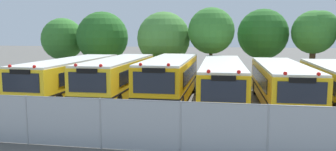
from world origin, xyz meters
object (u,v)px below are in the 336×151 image
object	(u,v)px
tree_1	(102,37)
tree_5	(316,31)
school_bus_0	(72,76)
tree_0	(62,38)
school_bus_3	(222,81)
school_bus_4	(281,83)
tree_4	(265,34)
school_bus_2	(170,77)
tree_3	(210,31)
school_bus_1	(119,77)
tree_2	(163,38)

from	to	relation	value
tree_1	tree_5	xyz separation A→B (m)	(18.73, -0.99, 0.57)
school_bus_0	tree_0	size ratio (longest dim) A/B	1.93
tree_1	school_bus_3	bearing A→B (deg)	-41.54
school_bus_4	tree_4	size ratio (longest dim) A/B	1.71
school_bus_3	school_bus_2	bearing A→B (deg)	-7.64
school_bus_0	tree_3	distance (m)	11.96
tree_0	tree_1	distance (m)	4.30
school_bus_0	school_bus_2	bearing A→B (deg)	-177.90
tree_0	tree_4	size ratio (longest dim) A/B	0.89
school_bus_3	school_bus_4	xyz separation A→B (m)	(3.39, -0.02, -0.04)
school_bus_2	tree_0	distance (m)	16.41
school_bus_0	tree_1	distance (m)	10.28
school_bus_0	tree_1	world-z (taller)	tree_1
tree_5	school_bus_0	bearing A→B (deg)	-152.53
tree_3	school_bus_1	bearing A→B (deg)	-124.64
tree_5	tree_4	bearing A→B (deg)	155.16
tree_0	tree_2	size ratio (longest dim) A/B	0.93
school_bus_4	tree_3	bearing A→B (deg)	-61.28
tree_1	tree_3	distance (m)	10.42
school_bus_1	school_bus_4	xyz separation A→B (m)	(9.96, -0.43, -0.06)
tree_4	tree_5	size ratio (longest dim) A/B	1.05
tree_4	school_bus_3	bearing A→B (deg)	-107.43
school_bus_1	tree_3	bearing A→B (deg)	-125.06
tree_0	tree_5	distance (m)	23.05
tree_2	tree_5	size ratio (longest dim) A/B	1.00
tree_2	school_bus_1	bearing A→B (deg)	-98.38
school_bus_0	tree_5	bearing A→B (deg)	-150.85
school_bus_4	tree_3	distance (m)	9.85
school_bus_3	tree_4	size ratio (longest dim) A/B	1.86
school_bus_2	school_bus_4	size ratio (longest dim) A/B	0.93
tree_0	tree_2	xyz separation A→B (m)	(10.39, -1.85, 0.01)
tree_5	tree_3	bearing A→B (deg)	-173.11
tree_2	tree_4	distance (m)	9.01
tree_5	school_bus_2	bearing A→B (deg)	-139.98
tree_2	tree_3	size ratio (longest dim) A/B	0.96
school_bus_2	school_bus_4	world-z (taller)	school_bus_2
school_bus_3	tree_5	distance (m)	12.06
tree_0	school_bus_4	bearing A→B (deg)	-29.37
school_bus_3	tree_3	xyz separation A→B (m)	(-1.25, 8.13, 3.00)
tree_4	school_bus_0	bearing A→B (deg)	-141.15
school_bus_2	school_bus_3	xyz separation A→B (m)	(3.22, -0.34, -0.07)
school_bus_4	tree_4	world-z (taller)	tree_4
school_bus_3	tree_1	bearing A→B (deg)	-43.16
school_bus_2	tree_5	world-z (taller)	tree_5
school_bus_3	school_bus_1	bearing A→B (deg)	-5.21
school_bus_2	tree_2	world-z (taller)	tree_2
school_bus_2	tree_4	bearing A→B (deg)	-122.75
tree_3	tree_0	bearing A→B (deg)	169.78
school_bus_1	tree_3	xyz separation A→B (m)	(5.33, 7.71, 2.97)
tree_2	tree_4	size ratio (longest dim) A/B	0.96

